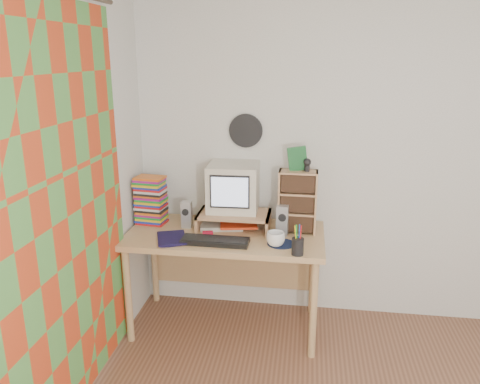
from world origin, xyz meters
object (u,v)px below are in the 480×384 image
(diary, at_px, (158,238))
(crt_monitor, at_px, (233,188))
(keyboard, at_px, (215,241))
(cd_rack, at_px, (297,202))
(dvd_stack, at_px, (151,204))
(desk, at_px, (227,247))
(mug, at_px, (276,239))

(diary, bearing_deg, crt_monitor, 18.69)
(keyboard, xyz_separation_m, cd_rack, (0.54, 0.30, 0.21))
(dvd_stack, bearing_deg, cd_rack, 5.28)
(desk, height_order, mug, mug)
(crt_monitor, bearing_deg, keyboard, -102.42)
(desk, xyz_separation_m, cd_rack, (0.50, 0.04, 0.36))
(desk, bearing_deg, crt_monitor, 69.65)
(crt_monitor, bearing_deg, diary, -143.32)
(desk, bearing_deg, dvd_stack, 174.26)
(mug, bearing_deg, cd_rack, 65.61)
(desk, xyz_separation_m, dvd_stack, (-0.58, 0.06, 0.28))
(desk, height_order, crt_monitor, crt_monitor)
(crt_monitor, distance_m, mug, 0.54)
(mug, bearing_deg, keyboard, -178.14)
(desk, distance_m, dvd_stack, 0.65)
(dvd_stack, bearing_deg, crt_monitor, 8.91)
(cd_rack, bearing_deg, desk, -174.38)
(desk, xyz_separation_m, mug, (0.37, -0.25, 0.18))
(keyboard, height_order, dvd_stack, dvd_stack)
(keyboard, bearing_deg, dvd_stack, 151.08)
(crt_monitor, bearing_deg, cd_rack, -7.52)
(desk, distance_m, diary, 0.54)
(crt_monitor, relative_size, diary, 1.55)
(desk, distance_m, crt_monitor, 0.44)
(keyboard, height_order, cd_rack, cd_rack)
(desk, bearing_deg, mug, -33.42)
(cd_rack, relative_size, mug, 3.62)
(cd_rack, distance_m, diary, 1.01)
(keyboard, relative_size, mug, 3.68)
(crt_monitor, bearing_deg, desk, -112.13)
(crt_monitor, height_order, cd_rack, crt_monitor)
(mug, distance_m, diary, 0.80)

